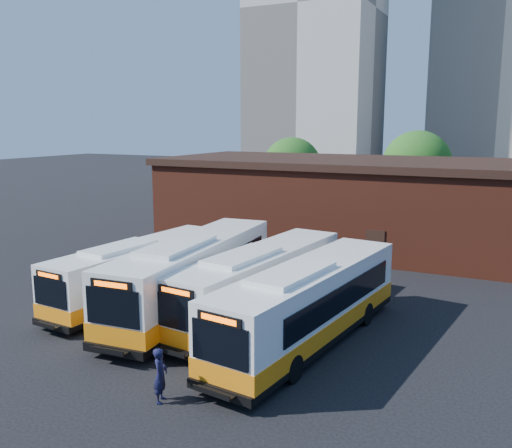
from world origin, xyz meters
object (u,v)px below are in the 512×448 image
at_px(bus_west, 140,273).
at_px(bus_east, 309,307).
at_px(bus_mideast, 260,286).
at_px(transit_worker, 160,375).
at_px(bus_midwest, 194,277).

bearing_deg(bus_west, bus_east, -3.97).
distance_m(bus_mideast, transit_worker, 8.56).
height_order(bus_west, bus_midwest, bus_midwest).
distance_m(bus_west, bus_east, 9.87).
bearing_deg(transit_worker, bus_west, 21.96).
distance_m(bus_midwest, bus_mideast, 3.34).
relative_size(bus_east, transit_worker, 6.99).
xyz_separation_m(bus_midwest, bus_mideast, (3.31, 0.48, -0.13)).
bearing_deg(bus_west, bus_mideast, 7.92).
relative_size(bus_west, bus_midwest, 0.86).
xyz_separation_m(bus_west, bus_midwest, (3.32, -0.11, 0.24)).
relative_size(bus_mideast, transit_worker, 6.80).
height_order(bus_midwest, bus_mideast, bus_midwest).
bearing_deg(bus_east, transit_worker, -104.11).
height_order(bus_midwest, bus_east, bus_midwest).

